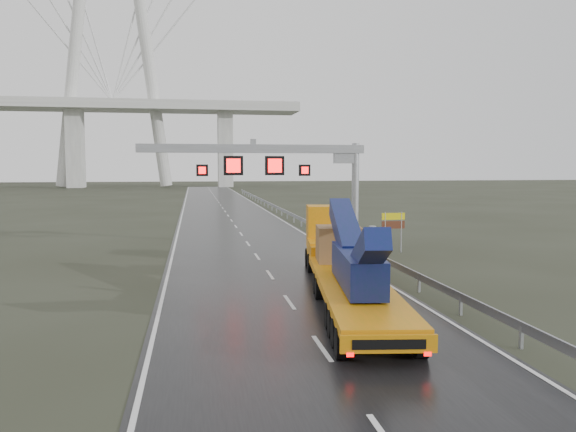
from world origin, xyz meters
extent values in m
plane|color=#292C1F|center=(0.00, 0.00, 0.00)|extent=(400.00, 400.00, 0.00)
cube|color=black|center=(0.00, 40.00, 0.01)|extent=(11.00, 200.00, 0.02)
cube|color=#ADACA8|center=(6.90, 18.00, 0.15)|extent=(1.20, 1.20, 0.30)
cylinder|color=gray|center=(6.90, 18.00, 3.60)|extent=(0.48, 0.48, 7.20)
cube|color=gray|center=(0.00, 18.00, 6.80)|extent=(14.80, 0.55, 0.55)
cube|color=gray|center=(6.10, 18.00, 6.30)|extent=(1.40, 0.35, 0.90)
cube|color=gray|center=(0.00, 18.00, 7.25)|extent=(0.35, 0.35, 0.35)
cube|color=black|center=(-1.30, 17.95, 5.70)|extent=(1.25, 0.25, 1.25)
cube|color=#FF0C0C|center=(-1.30, 17.81, 5.70)|extent=(0.90, 0.02, 0.90)
cube|color=black|center=(1.40, 17.95, 5.70)|extent=(1.25, 0.25, 1.25)
cube|color=#FF0C0C|center=(1.40, 17.81, 5.70)|extent=(0.90, 0.02, 0.90)
cube|color=black|center=(-3.30, 17.95, 5.40)|extent=(0.75, 0.25, 0.75)
cube|color=#FF0C0C|center=(-3.30, 17.81, 5.40)|extent=(0.54, 0.02, 0.54)
cube|color=black|center=(3.40, 17.95, 5.40)|extent=(0.75, 0.25, 0.75)
cube|color=#FF0C0C|center=(3.40, 17.81, 5.40)|extent=(0.54, 0.02, 0.54)
cube|color=#ADACA8|center=(-35.00, 140.00, 10.50)|extent=(4.00, 6.00, 21.00)
cube|color=#ADACA8|center=(5.00, 140.00, 10.50)|extent=(4.00, 6.00, 21.00)
cube|color=orange|center=(2.26, 2.37, 0.97)|extent=(4.34, 13.23, 0.32)
cube|color=orange|center=(1.36, -4.20, 0.79)|extent=(2.68, 0.48, 0.51)
cube|color=black|center=(1.35, -4.27, 0.79)|extent=(2.03, 0.30, 0.28)
cube|color=#FF0505|center=(0.30, -4.12, 0.51)|extent=(0.21, 0.06, 0.11)
cube|color=#FF0505|center=(2.41, -4.41, 0.51)|extent=(0.21, 0.06, 0.11)
cube|color=orange|center=(3.20, 9.18, 1.35)|extent=(2.54, 1.43, 0.46)
cube|color=orange|center=(3.40, 10.65, 1.11)|extent=(2.77, 3.09, 1.11)
cube|color=orange|center=(3.62, 12.30, 2.23)|extent=(2.55, 2.15, 2.41)
cube|color=black|center=(3.75, 13.24, 2.51)|extent=(2.12, 0.34, 1.11)
cube|color=#10224D|center=(2.14, 1.45, 1.86)|extent=(2.04, 5.69, 1.30)
cube|color=#10224D|center=(2.58, 4.67, 2.97)|extent=(1.61, 5.19, 2.37)
cube|color=#10224D|center=(1.82, -0.85, 2.69)|extent=(1.33, 3.76, 2.24)
cylinder|color=gray|center=(2.69, 1.38, 2.69)|extent=(0.31, 0.31, 1.49)
cube|color=#916441|center=(2.92, 7.15, 1.97)|extent=(2.30, 2.30, 1.67)
cylinder|color=black|center=(1.70, -1.77, 0.46)|extent=(2.79, 1.28, 0.93)
cylinder|color=black|center=(2.58, 4.67, 0.46)|extent=(2.79, 1.28, 0.93)
cylinder|color=black|center=(3.60, 12.12, 0.51)|extent=(2.62, 1.35, 1.02)
cylinder|color=gray|center=(8.44, 16.31, 1.34)|extent=(0.09, 0.09, 2.68)
cylinder|color=gray|center=(9.56, 16.31, 1.34)|extent=(0.09, 0.09, 2.68)
cube|color=yellow|center=(9.00, 16.31, 2.40)|extent=(1.56, 0.07, 0.45)
cube|color=#502616|center=(9.00, 16.31, 1.84)|extent=(1.56, 0.07, 0.50)
cube|color=red|center=(6.00, 18.55, 0.51)|extent=(0.67, 0.50, 1.01)
camera|label=1|loc=(-3.85, -18.54, 5.63)|focal=35.00mm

